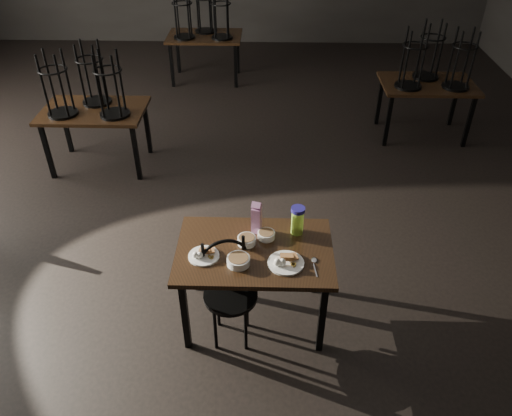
{
  "coord_description": "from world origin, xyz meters",
  "views": [
    {
      "loc": [
        0.83,
        -4.22,
        3.24
      ],
      "look_at": [
        0.73,
        -0.94,
        0.85
      ],
      "focal_mm": 35.0,
      "sensor_mm": 36.0,
      "label": 1
    }
  ],
  "objects_px": {
    "water_bottle": "(297,220)",
    "bentwood_chair": "(228,284)",
    "juice_carton": "(257,218)",
    "main_table": "(255,257)"
  },
  "relations": [
    {
      "from": "juice_carton",
      "to": "bentwood_chair",
      "type": "relative_size",
      "value": 0.33
    },
    {
      "from": "juice_carton",
      "to": "bentwood_chair",
      "type": "xyz_separation_m",
      "value": [
        -0.21,
        -0.37,
        -0.36
      ]
    },
    {
      "from": "water_bottle",
      "to": "bentwood_chair",
      "type": "distance_m",
      "value": 0.73
    },
    {
      "from": "water_bottle",
      "to": "bentwood_chair",
      "type": "xyz_separation_m",
      "value": [
        -0.53,
        -0.37,
        -0.35
      ]
    },
    {
      "from": "main_table",
      "to": "water_bottle",
      "type": "bearing_deg",
      "value": 33.27
    },
    {
      "from": "water_bottle",
      "to": "bentwood_chair",
      "type": "height_order",
      "value": "water_bottle"
    },
    {
      "from": "bentwood_chair",
      "to": "juice_carton",
      "type": "bearing_deg",
      "value": 41.95
    },
    {
      "from": "main_table",
      "to": "juice_carton",
      "type": "bearing_deg",
      "value": 87.52
    },
    {
      "from": "main_table",
      "to": "juice_carton",
      "type": "distance_m",
      "value": 0.31
    },
    {
      "from": "water_bottle",
      "to": "bentwood_chair",
      "type": "relative_size",
      "value": 0.27
    }
  ]
}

